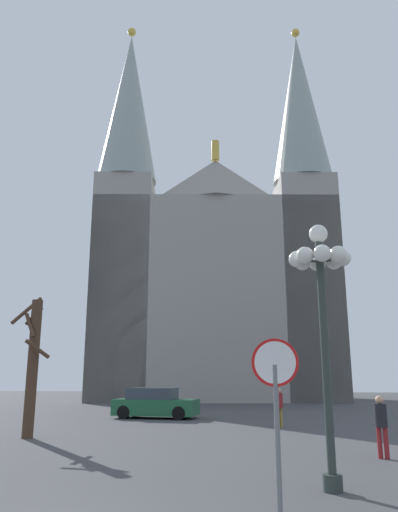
# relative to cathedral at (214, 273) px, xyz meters

# --- Properties ---
(cathedral) EXTENTS (22.10, 15.11, 34.68)m
(cathedral) POSITION_rel_cathedral_xyz_m (0.00, 0.00, 0.00)
(cathedral) COLOR gray
(cathedral) RESTS_ON ground
(stop_sign) EXTENTS (0.71, 0.18, 2.62)m
(stop_sign) POSITION_rel_cathedral_xyz_m (4.38, -36.18, -9.30)
(stop_sign) COLOR slate
(stop_sign) RESTS_ON ground
(street_lamp) EXTENTS (1.24, 1.24, 5.08)m
(street_lamp) POSITION_rel_cathedral_xyz_m (5.40, -33.94, -7.45)
(street_lamp) COLOR #2D3833
(street_lamp) RESTS_ON ground
(bare_tree) EXTENTS (1.50, 1.49, 4.92)m
(bare_tree) POSITION_rel_cathedral_xyz_m (-3.80, -27.16, -8.61)
(bare_tree) COLOR #473323
(bare_tree) RESTS_ON ground
(parked_car_near_green) EXTENTS (4.24, 2.16, 1.46)m
(parked_car_near_green) POSITION_rel_cathedral_xyz_m (-1.21, -18.76, -10.43)
(parked_car_near_green) COLOR #1E5B38
(parked_car_near_green) RESTS_ON ground
(pedestrian_walking) EXTENTS (0.32, 0.32, 1.57)m
(pedestrian_walking) POSITION_rel_cathedral_xyz_m (4.78, -22.56, -10.17)
(pedestrian_walking) COLOR olive
(pedestrian_walking) RESTS_ON ground
(pedestrian_standing) EXTENTS (0.32, 0.32, 1.56)m
(pedestrian_standing) POSITION_rel_cathedral_xyz_m (7.17, -30.02, -10.18)
(pedestrian_standing) COLOR maroon
(pedestrian_standing) RESTS_ON ground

